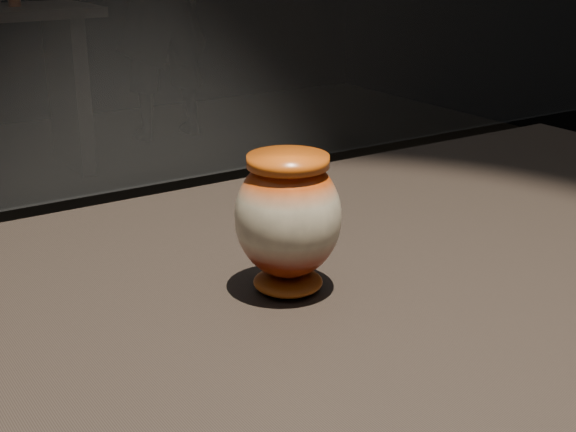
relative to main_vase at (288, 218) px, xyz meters
name	(u,v)px	position (x,y,z in m)	size (l,w,h in m)	color
main_vase	(288,218)	(0.00, 0.00, 0.00)	(0.13, 0.13, 0.15)	maroon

